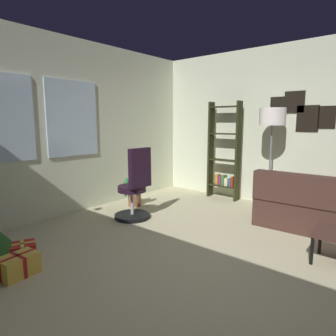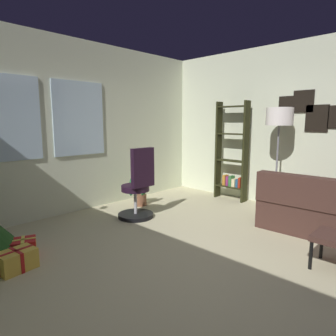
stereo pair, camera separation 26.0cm
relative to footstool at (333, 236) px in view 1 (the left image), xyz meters
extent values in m
cube|color=#BBB38D|center=(-0.86, 0.90, -0.36)|extent=(5.45, 5.64, 0.10)
cube|color=beige|center=(-0.86, 3.77, 1.11)|extent=(5.45, 0.10, 2.83)
cube|color=silver|center=(-1.82, 3.71, 1.25)|extent=(0.90, 0.03, 1.20)
cube|color=silver|center=(-0.73, 3.71, 1.25)|extent=(0.90, 0.03, 1.20)
cube|color=beige|center=(1.91, 0.90, 1.11)|extent=(0.10, 5.64, 2.83)
cube|color=black|center=(1.85, 1.07, 1.53)|extent=(0.02, 0.33, 0.36)
cube|color=black|center=(1.85, 0.55, 1.27)|extent=(0.02, 0.26, 0.35)
cube|color=black|center=(1.85, 1.35, 1.46)|extent=(0.02, 0.24, 0.34)
cube|color=black|center=(1.85, 0.84, 1.25)|extent=(0.02, 0.35, 0.43)
cube|color=#412922|center=(1.03, 0.20, -0.10)|extent=(0.94, 1.99, 0.41)
cube|color=#412922|center=(0.68, 0.18, 0.31)|extent=(0.26, 1.97, 0.40)
cube|color=#412922|center=(1.00, 1.11, 0.20)|extent=(0.88, 0.17, 0.20)
cube|color=beige|center=(0.78, 0.55, 0.27)|extent=(0.17, 0.41, 0.41)
cube|color=#9C2D39|center=(0.78, 0.51, 0.27)|extent=(0.18, 0.41, 0.40)
cube|color=#412922|center=(0.00, 0.00, 0.03)|extent=(0.40, 0.38, 0.06)
cylinder|color=black|center=(-0.17, 0.16, -0.15)|extent=(0.04, 0.04, 0.30)
cylinder|color=black|center=(0.17, 0.16, -0.15)|extent=(0.04, 0.04, 0.30)
cube|color=red|center=(-2.11, 2.63, -0.21)|extent=(0.33, 0.32, 0.18)
cube|color=#EAD84C|center=(-2.11, 2.63, -0.21)|extent=(0.12, 0.24, 0.19)
cube|color=#EAD84C|center=(-2.11, 2.63, -0.21)|extent=(0.27, 0.13, 0.19)
cube|color=gold|center=(-2.29, 2.32, -0.20)|extent=(0.38, 0.28, 0.21)
cube|color=#B21919|center=(-2.29, 2.32, -0.20)|extent=(0.36, 0.08, 0.22)
cube|color=#B21919|center=(-2.29, 2.32, -0.20)|extent=(0.07, 0.25, 0.22)
cylinder|color=black|center=(-0.35, 2.75, -0.28)|extent=(0.56, 0.56, 0.06)
cylinder|color=#B2B2B7|center=(-0.35, 2.75, -0.04)|extent=(0.05, 0.05, 0.42)
cylinder|color=black|center=(-0.35, 2.75, 0.17)|extent=(0.44, 0.44, 0.09)
cube|color=black|center=(-0.36, 2.56, 0.52)|extent=(0.40, 0.09, 0.59)
cube|color=black|center=(1.64, 1.97, 0.64)|extent=(0.18, 0.04, 1.88)
cube|color=black|center=(1.64, 2.57, 0.64)|extent=(0.18, 0.04, 1.88)
cube|color=black|center=(1.64, 2.27, -0.06)|extent=(0.18, 0.56, 0.02)
cube|color=black|center=(1.64, 2.27, 0.45)|extent=(0.18, 0.56, 0.02)
cube|color=black|center=(1.64, 2.27, 0.97)|extent=(0.18, 0.56, 0.02)
cube|color=black|center=(1.64, 2.27, 1.48)|extent=(0.18, 0.56, 0.02)
cube|color=#A22613|center=(1.66, 2.05, 0.05)|extent=(0.14, 0.04, 0.20)
cube|color=#23537C|center=(1.67, 2.11, 0.03)|extent=(0.13, 0.05, 0.16)
cube|color=beige|center=(1.66, 2.18, 0.03)|extent=(0.14, 0.07, 0.15)
cube|color=#336F38|center=(1.66, 2.25, 0.06)|extent=(0.14, 0.06, 0.20)
cube|color=#852B67|center=(1.67, 2.32, 0.05)|extent=(0.13, 0.05, 0.18)
cube|color=#B87A2B|center=(1.67, 2.40, 0.06)|extent=(0.13, 0.06, 0.20)
cylinder|color=slate|center=(1.39, 1.25, -0.29)|extent=(0.28, 0.28, 0.03)
cylinder|color=slate|center=(1.39, 1.25, 0.43)|extent=(0.03, 0.03, 1.42)
cylinder|color=white|center=(1.39, 1.25, 1.28)|extent=(0.42, 0.42, 0.28)
cylinder|color=brown|center=(0.14, 3.22, -0.21)|extent=(0.23, 0.23, 0.20)
ellipsoid|color=#29773A|center=(0.13, 3.16, 0.04)|extent=(0.14, 0.19, 0.32)
ellipsoid|color=#29773A|center=(-0.01, 3.27, 0.06)|extent=(0.19, 0.15, 0.35)
ellipsoid|color=#29773A|center=(0.13, 3.10, 0.11)|extent=(0.20, 0.20, 0.46)
ellipsoid|color=#29773A|center=(0.20, 3.25, 0.02)|extent=(0.14, 0.20, 0.29)
camera|label=1|loc=(-3.42, -0.58, 1.21)|focal=31.56mm
camera|label=2|loc=(-3.25, -0.77, 1.21)|focal=31.56mm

